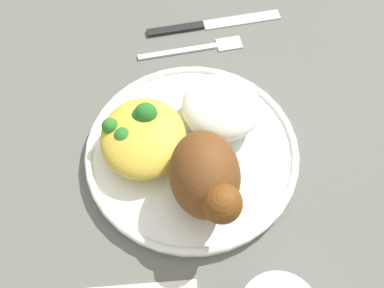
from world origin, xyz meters
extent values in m
plane|color=#5D5F56|center=(0.00, 0.00, 0.00)|extent=(2.00, 2.00, 0.00)
cylinder|color=white|center=(0.00, 0.00, 0.01)|extent=(0.24, 0.24, 0.01)
torus|color=white|center=(0.00, 0.00, 0.01)|extent=(0.24, 0.24, 0.01)
ellipsoid|color=brown|center=(0.05, 0.01, 0.06)|extent=(0.09, 0.07, 0.08)
sphere|color=brown|center=(0.09, 0.02, 0.07)|extent=(0.04, 0.04, 0.04)
ellipsoid|color=white|center=(-0.04, 0.04, 0.04)|extent=(0.09, 0.09, 0.04)
ellipsoid|color=gold|center=(-0.01, -0.05, 0.04)|extent=(0.10, 0.10, 0.04)
sphere|color=#267224|center=(-0.03, -0.05, 0.05)|extent=(0.02, 0.02, 0.02)
sphere|color=#246E24|center=(-0.03, -0.05, 0.05)|extent=(0.03, 0.03, 0.03)
sphere|color=#2D7526|center=(-0.02, -0.09, 0.05)|extent=(0.02, 0.02, 0.02)
sphere|color=#2C7328|center=(-0.01, -0.07, 0.04)|extent=(0.02, 0.02, 0.02)
cube|color=silver|center=(-0.16, 0.00, 0.00)|extent=(0.02, 0.11, 0.01)
cube|color=silver|center=(-0.17, 0.07, 0.00)|extent=(0.03, 0.04, 0.00)
cube|color=black|center=(-0.20, 0.00, 0.00)|extent=(0.02, 0.08, 0.01)
cube|color=#B2B2B7|center=(-0.21, 0.10, 0.00)|extent=(0.03, 0.11, 0.00)
camera|label=1|loc=(0.25, -0.03, 0.46)|focal=42.01mm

